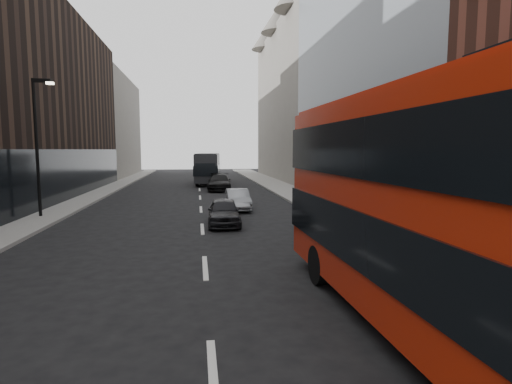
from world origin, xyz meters
name	(u,v)px	position (x,y,z in m)	size (l,w,h in m)	color
sidewalk_right	(301,196)	(7.50, 25.00, 0.07)	(3.00, 80.00, 0.15)	slate
sidewalk_left	(84,200)	(-8.00, 25.00, 0.07)	(2.00, 80.00, 0.15)	slate
building_modern_block	(379,51)	(11.47, 21.00, 9.90)	(5.03, 22.00, 20.00)	gray
building_victorian	(292,99)	(11.38, 44.00, 9.66)	(6.50, 24.00, 21.00)	slate
building_left_mid	(51,106)	(-11.50, 30.00, 7.00)	(5.00, 24.00, 14.00)	black
building_left_far	(111,128)	(-11.50, 52.00, 6.50)	(5.00, 20.00, 13.00)	slate
street_lamp	(38,138)	(-8.22, 18.00, 4.18)	(1.06, 0.22, 7.00)	black
red_bus	(451,206)	(4.21, 2.40, 2.60)	(2.94, 11.68, 4.69)	#A81E0A
grey_bus	(208,167)	(0.98, 38.76, 1.71)	(3.11, 10.02, 3.20)	black
car_a	(224,212)	(1.05, 14.90, 0.64)	(1.51, 3.75, 1.28)	black
car_b	(238,200)	(2.18, 19.63, 0.61)	(1.29, 3.71, 1.22)	gray
car_c	(219,182)	(1.74, 31.26, 0.71)	(2.00, 4.92, 1.43)	black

